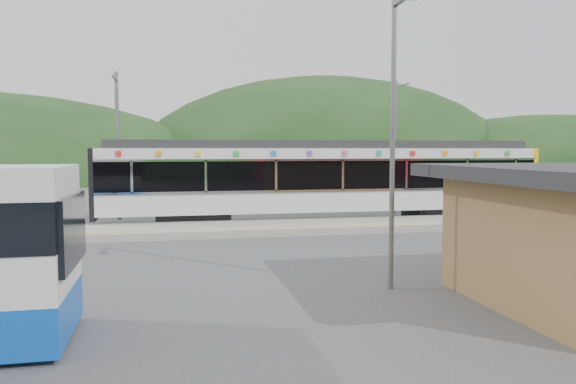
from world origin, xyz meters
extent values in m
plane|color=#4C4C4F|center=(0.00, 0.00, 0.00)|extent=(120.00, 120.00, 0.00)
ellipsoid|color=#1E3D19|center=(16.00, 54.00, 0.00)|extent=(52.00, 39.00, 26.00)
ellipsoid|color=#1E3D19|center=(45.00, 48.00, 0.00)|extent=(44.00, 33.00, 16.00)
cube|color=#9E9E99|center=(0.00, 3.30, 0.15)|extent=(26.00, 3.20, 0.30)
cube|color=yellow|center=(0.00, 2.00, 0.30)|extent=(26.00, 0.10, 0.01)
cube|color=black|center=(-3.62, 6.00, 0.30)|extent=(3.20, 2.20, 0.56)
cube|color=black|center=(8.38, 6.00, 0.30)|extent=(3.20, 2.20, 0.56)
cube|color=silver|center=(2.38, 6.00, 1.04)|extent=(20.00, 2.90, 0.92)
cube|color=black|center=(2.38, 6.00, 2.23)|extent=(20.00, 2.96, 1.45)
cube|color=silver|center=(2.38, 4.50, 1.55)|extent=(20.00, 0.05, 0.10)
cube|color=silver|center=(2.38, 4.50, 2.90)|extent=(20.00, 0.05, 0.10)
cube|color=silver|center=(2.38, 6.00, 3.17)|extent=(20.00, 2.90, 0.45)
cube|color=#2D2D30|center=(2.38, 6.00, 3.58)|extent=(19.40, 2.50, 0.36)
cube|color=yellow|center=(12.50, 6.00, 1.90)|extent=(0.24, 2.92, 3.00)
cube|color=black|center=(-7.72, 6.00, 1.90)|extent=(0.20, 2.92, 3.00)
cube|color=silver|center=(-6.12, 4.50, 2.23)|extent=(0.10, 0.05, 1.35)
cube|color=silver|center=(-3.12, 4.50, 2.23)|extent=(0.10, 0.05, 1.35)
cube|color=silver|center=(-0.12, 4.50, 2.23)|extent=(0.10, 0.05, 1.35)
cube|color=silver|center=(2.88, 4.50, 2.23)|extent=(0.10, 0.05, 1.35)
cube|color=silver|center=(5.88, 4.50, 2.23)|extent=(0.10, 0.05, 1.35)
cube|color=silver|center=(8.88, 4.50, 2.23)|extent=(0.10, 0.05, 1.35)
cube|color=silver|center=(11.38, 4.50, 2.23)|extent=(0.10, 0.05, 1.35)
cube|color=red|center=(-6.62, 4.51, 3.18)|extent=(0.22, 0.04, 0.22)
cube|color=orange|center=(-5.02, 4.51, 3.18)|extent=(0.22, 0.04, 0.22)
cube|color=yellow|center=(-3.42, 4.51, 3.18)|extent=(0.22, 0.04, 0.22)
cube|color=green|center=(-1.82, 4.51, 3.18)|extent=(0.22, 0.04, 0.22)
cube|color=blue|center=(-0.22, 4.51, 3.18)|extent=(0.22, 0.04, 0.22)
cube|color=purple|center=(1.38, 4.51, 3.18)|extent=(0.22, 0.04, 0.22)
cube|color=#E54C8C|center=(2.98, 4.51, 3.18)|extent=(0.22, 0.04, 0.22)
cube|color=#19A5A5|center=(4.58, 4.51, 3.18)|extent=(0.22, 0.04, 0.22)
cube|color=red|center=(6.18, 4.51, 3.18)|extent=(0.22, 0.04, 0.22)
cube|color=orange|center=(7.78, 4.51, 3.18)|extent=(0.22, 0.04, 0.22)
cube|color=yellow|center=(9.38, 4.51, 3.18)|extent=(0.22, 0.04, 0.22)
cube|color=green|center=(10.98, 4.51, 3.18)|extent=(0.22, 0.04, 0.22)
cylinder|color=slate|center=(-7.00, 8.60, 3.50)|extent=(0.18, 0.18, 7.00)
cube|color=slate|center=(-7.00, 7.80, 6.60)|extent=(0.08, 1.80, 0.08)
cylinder|color=slate|center=(7.00, 8.60, 3.50)|extent=(0.18, 0.18, 7.00)
cube|color=slate|center=(7.00, 7.80, 6.60)|extent=(0.08, 1.80, 0.08)
cylinder|color=slate|center=(0.59, -6.67, 3.42)|extent=(0.12, 0.12, 6.83)
camera|label=1|loc=(-4.58, -19.19, 3.35)|focal=35.00mm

